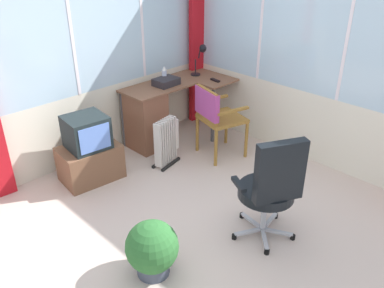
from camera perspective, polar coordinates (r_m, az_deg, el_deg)
name	(u,v)px	position (r m, az deg, el deg)	size (l,w,h in m)	color
ground	(219,244)	(3.77, 3.85, -13.99)	(4.82, 5.34, 0.06)	beige
north_window_panel	(73,50)	(4.70, -16.60, 12.72)	(3.82, 0.07, 2.70)	silver
east_window_panel	(346,54)	(4.62, 20.98, 11.80)	(0.07, 4.34, 2.70)	silver
curtain_corner	(197,31)	(5.68, 0.68, 15.75)	(0.22, 0.07, 2.60)	red
desk	(150,115)	(5.16, -5.91, 4.06)	(1.41, 0.80, 0.77)	brown
desk_lamp	(202,55)	(5.48, 1.46, 12.55)	(0.23, 0.20, 0.42)	black
tv_remote	(215,80)	(5.31, 3.31, 9.03)	(0.04, 0.15, 0.02)	black
spray_bottle	(164,75)	(5.23, -3.95, 9.81)	(0.06, 0.06, 0.22)	silver
paper_tray	(166,82)	(5.15, -3.69, 8.82)	(0.30, 0.23, 0.09)	#29252A
wooden_armchair	(214,112)	(4.80, 3.15, 4.49)	(0.60, 0.59, 0.90)	olive
office_chair	(272,185)	(3.49, 11.25, -5.73)	(0.62, 0.60, 1.04)	#B7B7BF
tv_on_stand	(89,152)	(4.57, -14.39, -1.14)	(0.68, 0.51, 0.76)	brown
space_heater	(167,141)	(4.76, -3.58, 0.38)	(0.41, 0.24, 0.58)	silver
potted_plant	(152,248)	(3.31, -5.68, -14.53)	(0.43, 0.43, 0.49)	#424959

